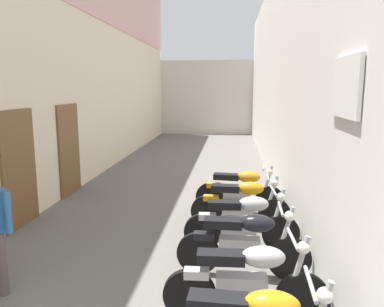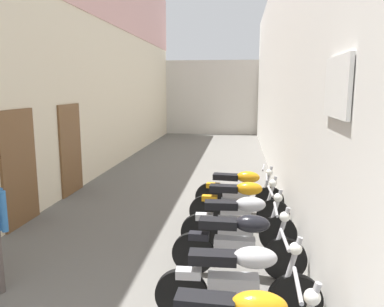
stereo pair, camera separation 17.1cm
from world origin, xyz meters
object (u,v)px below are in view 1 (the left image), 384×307
motorcycle_fifth (242,221)px  motorcycle_seventh (240,189)px  motorcycle_fourth (244,242)px  motorcycle_third (247,280)px  motorcycle_sixth (241,202)px

motorcycle_fifth → motorcycle_seventh: size_ratio=1.00×
motorcycle_seventh → motorcycle_fourth: bearing=-90.0°
motorcycle_fourth → motorcycle_seventh: size_ratio=1.00×
motorcycle_fifth → motorcycle_seventh: bearing=90.0°
motorcycle_third → motorcycle_fifth: 1.90m
motorcycle_fifth → motorcycle_third: bearing=-90.0°
motorcycle_third → motorcycle_fifth: size_ratio=1.00×
motorcycle_fourth → motorcycle_sixth: (-0.00, 1.82, 0.00)m
motorcycle_fourth → motorcycle_fifth: (-0.00, 0.85, 0.00)m
motorcycle_fourth → motorcycle_fifth: 0.85m
motorcycle_third → motorcycle_sixth: same height
motorcycle_third → motorcycle_seventh: 3.77m
motorcycle_sixth → motorcycle_seventh: size_ratio=1.00×
motorcycle_fifth → motorcycle_seventh: (-0.00, 1.88, 0.00)m
motorcycle_sixth → motorcycle_seventh: (-0.00, 0.91, 0.00)m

